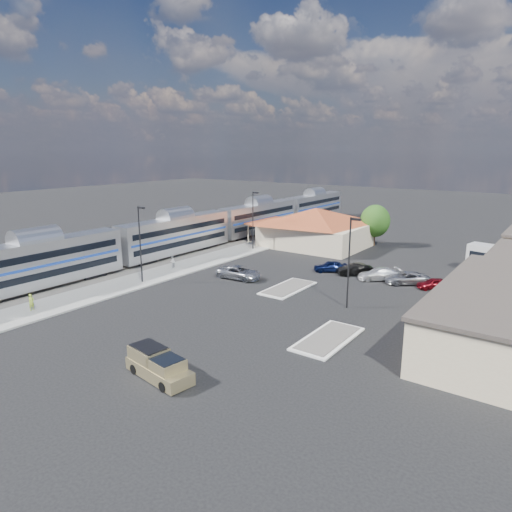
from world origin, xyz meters
The scene contains 22 objects.
ground centered at (0.00, 0.00, 0.00)m, with size 280.00×280.00×0.00m, color black.
railbed centered at (-21.00, 8.00, 0.06)m, with size 16.00×100.00×0.12m, color #4C4944.
platform centered at (-12.00, 6.00, 0.09)m, with size 5.50×92.00×0.18m, color gray.
passenger_train centered at (-18.00, 6.61, 2.87)m, with size 3.00×104.00×5.55m.
freight_cars centered at (-24.00, 10.40, 1.93)m, with size 2.80×46.00×4.00m.
station_depot centered at (-4.56, 24.00, 3.13)m, with size 18.35×12.24×6.20m.
traffic_island_south centered at (4.00, 2.00, 0.10)m, with size 3.30×7.50×0.21m.
traffic_island_north centered at (14.00, -8.00, 0.10)m, with size 3.30×7.50×0.21m.
lamp_plat_s centered at (-10.90, -6.00, 5.34)m, with size 1.08×0.25×9.00m.
lamp_plat_n centered at (-10.90, 16.00, 5.34)m, with size 1.08×0.25×9.00m.
lamp_lot centered at (12.10, 0.00, 5.34)m, with size 1.08×0.25×9.00m.
tree_depot centered at (3.00, 30.00, 4.02)m, with size 4.71×4.71×6.63m.
pickup_truck centered at (7.53, -20.48, 0.89)m, with size 5.66×2.77×1.88m.
suv centered at (-2.96, 2.05, 0.78)m, with size 2.59×5.61×1.56m, color #ABADB3.
person_a centered at (-12.10, -18.63, 1.00)m, with size 0.59×0.39×1.63m, color #99B438.
person_b centered at (-12.78, 0.57, 1.04)m, with size 0.84×0.65×1.73m, color silver.
parked_car_a centered at (4.54, 11.35, 0.72)m, with size 1.70×4.21×1.44m, color #0D1641.
parked_car_b centered at (7.74, 11.65, 0.72)m, with size 1.53×4.38×1.44m, color black.
parked_car_c centered at (10.94, 11.35, 0.73)m, with size 2.04×5.01×1.45m, color white.
parked_car_d centered at (14.14, 11.65, 0.71)m, with size 2.34×5.08×1.41m, color gray.
parked_car_e centered at (17.34, 11.35, 0.64)m, with size 1.51×3.76×1.28m, color maroon.
parked_car_f centered at (20.54, 11.65, 0.69)m, with size 1.45×4.17×1.37m, color black.
Camera 1 is at (29.45, -39.80, 15.30)m, focal length 32.00 mm.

